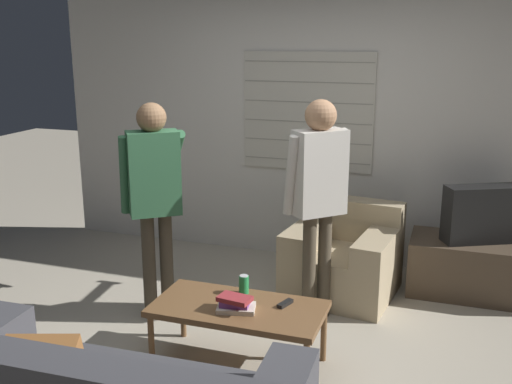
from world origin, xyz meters
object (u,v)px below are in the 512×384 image
(tv, at_px, (482,214))
(spare_remote, at_px, (285,303))
(person_right_standing, at_px, (318,183))
(coffee_table, at_px, (239,311))
(book_stack, at_px, (235,304))
(armchair_beige, at_px, (344,258))
(person_left_standing, at_px, (154,186))
(soda_can, at_px, (244,284))

(tv, xyz_separation_m, spare_remote, (-1.19, -1.57, -0.26))
(person_right_standing, bearing_deg, tv, -8.99)
(coffee_table, height_order, person_right_standing, person_right_standing)
(tv, relative_size, spare_remote, 4.63)
(book_stack, height_order, spare_remote, book_stack)
(armchair_beige, bearing_deg, tv, -156.58)
(spare_remote, bearing_deg, person_left_standing, -179.31)
(tv, bearing_deg, person_left_standing, 0.99)
(armchair_beige, height_order, person_right_standing, person_right_standing)
(armchair_beige, distance_m, soda_can, 1.27)
(armchair_beige, xyz_separation_m, coffee_table, (-0.43, -1.37, 0.08))
(coffee_table, height_order, soda_can, soda_can)
(soda_can, xyz_separation_m, spare_remote, (0.31, -0.09, -0.05))
(armchair_beige, distance_m, tv, 1.16)
(soda_can, bearing_deg, spare_remote, -16.17)
(tv, height_order, spare_remote, tv)
(coffee_table, bearing_deg, soda_can, 99.81)
(tv, height_order, book_stack, tv)
(coffee_table, height_order, book_stack, book_stack)
(coffee_table, relative_size, tv, 1.75)
(person_right_standing, bearing_deg, person_left_standing, 153.83)
(book_stack, bearing_deg, armchair_beige, 73.56)
(book_stack, bearing_deg, person_left_standing, 146.78)
(person_right_standing, relative_size, spare_remote, 12.22)
(book_stack, bearing_deg, coffee_table, 92.86)
(person_left_standing, height_order, soda_can, person_left_standing)
(armchair_beige, relative_size, coffee_table, 0.84)
(armchair_beige, distance_m, person_left_standing, 1.70)
(soda_can, distance_m, spare_remote, 0.33)
(armchair_beige, distance_m, person_right_standing, 0.92)
(coffee_table, xyz_separation_m, soda_can, (-0.03, 0.20, 0.10))
(armchair_beige, relative_size, book_stack, 3.47)
(book_stack, bearing_deg, soda_can, 98.10)
(tv, bearing_deg, book_stack, 23.40)
(person_left_standing, height_order, person_right_standing, person_right_standing)
(armchair_beige, bearing_deg, soda_can, 75.83)
(person_left_standing, bearing_deg, coffee_table, -66.21)
(spare_remote, bearing_deg, armchair_beige, 102.82)
(person_left_standing, distance_m, book_stack, 1.14)
(armchair_beige, relative_size, person_right_standing, 0.56)
(tv, distance_m, book_stack, 2.29)
(armchair_beige, height_order, spare_remote, armchair_beige)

